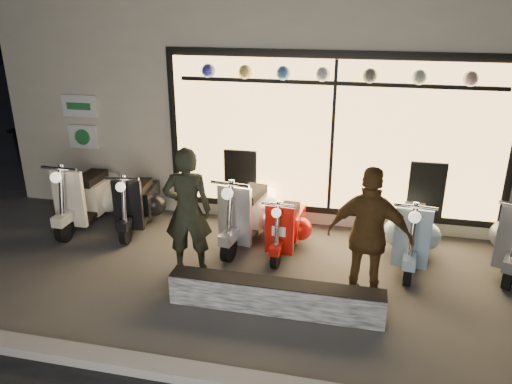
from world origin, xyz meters
TOP-DOWN VIEW (x-y plane):
  - ground at (0.00, 0.00)m, footprint 40.00×40.00m
  - kerb at (0.00, -2.00)m, footprint 40.00×0.25m
  - shop_building at (0.00, 4.98)m, footprint 10.20×6.23m
  - graffiti_barrier at (0.39, -0.65)m, footprint 2.63×0.28m
  - scooter_silver at (-0.38, 1.26)m, footprint 0.66×1.61m
  - scooter_red at (0.25, 1.06)m, footprint 0.47×1.29m
  - scooter_black at (-2.31, 1.35)m, footprint 0.57×1.45m
  - scooter_cream at (-3.19, 1.32)m, footprint 0.52×1.61m
  - scooter_blue at (2.08, 1.11)m, footprint 0.57×1.50m
  - man at (-0.97, 0.09)m, footprint 0.73×0.55m
  - woman at (1.45, -0.13)m, footprint 1.08×0.55m

SIDE VIEW (x-z plane):
  - ground at x=0.00m, z-range 0.00..0.00m
  - kerb at x=0.00m, z-range 0.00..0.12m
  - graffiti_barrier at x=0.39m, z-range 0.00..0.40m
  - scooter_red at x=0.25m, z-range -0.09..0.83m
  - scooter_black at x=-2.31m, z-range -0.10..0.93m
  - scooter_blue at x=2.08m, z-range -0.11..0.97m
  - scooter_silver at x=-0.38m, z-range -0.11..1.03m
  - scooter_cream at x=-3.19m, z-range -0.11..1.05m
  - woman at x=1.45m, z-range 0.00..1.76m
  - man at x=-0.97m, z-range 0.00..1.79m
  - shop_building at x=0.00m, z-range 0.00..4.20m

